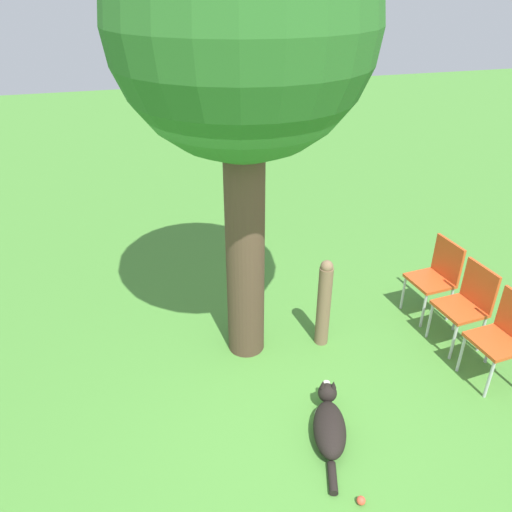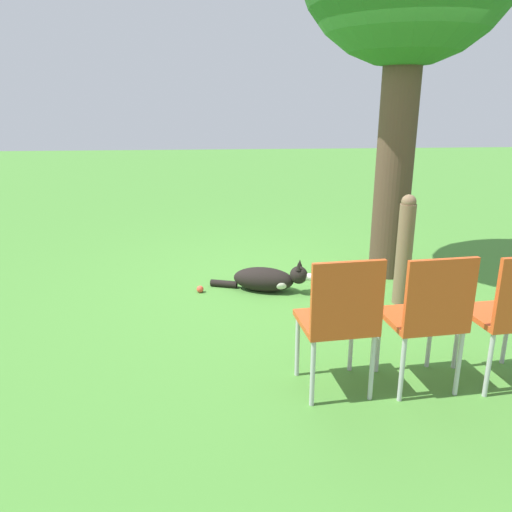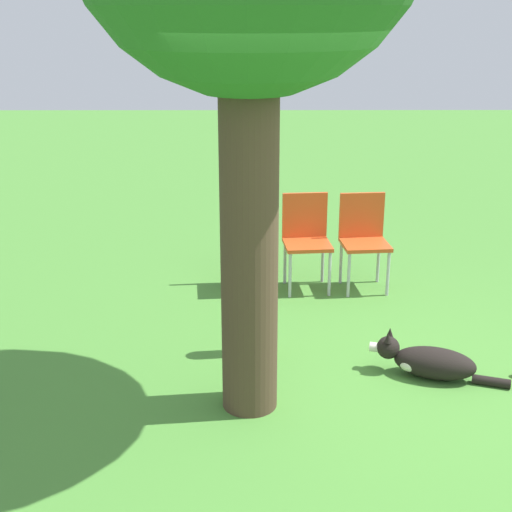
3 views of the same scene
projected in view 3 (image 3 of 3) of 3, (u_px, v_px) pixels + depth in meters
ground_plane at (362, 393)px, 5.11m from camera, size 30.00×30.00×0.00m
dog at (428, 361)px, 5.31m from camera, size 0.45×1.00×0.33m
fence_post at (268, 292)px, 5.56m from camera, size 0.14×0.14×1.02m
red_chair_0 at (363, 234)px, 6.91m from camera, size 0.46×0.48×0.92m
red_chair_1 at (306, 234)px, 6.90m from camera, size 0.46×0.48×0.92m
red_chair_2 at (249, 234)px, 6.90m from camera, size 0.46×0.48×0.92m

